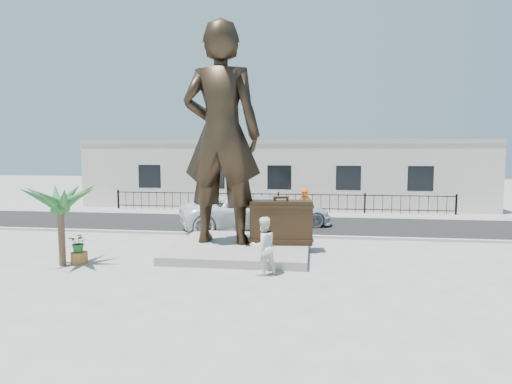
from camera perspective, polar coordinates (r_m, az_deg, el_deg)
ground at (r=15.44m, az=-1.01°, el=-9.23°), size 100.00×100.00×0.00m
street at (r=23.21m, az=2.00°, el=-4.27°), size 40.00×7.00×0.01m
curb at (r=19.77m, az=0.98°, el=-5.80°), size 40.00×0.25×0.12m
far_sidewalk at (r=27.14m, az=2.84°, el=-2.85°), size 40.00×2.50×0.02m
plinth at (r=16.92m, az=-1.92°, el=-7.41°), size 5.20×5.20×0.30m
fence at (r=27.85m, az=2.99°, el=-1.41°), size 22.00×0.10×1.20m
building at (r=31.89m, az=3.63°, el=2.33°), size 28.00×7.00×4.40m
statue at (r=16.87m, az=-4.65°, el=7.61°), size 3.19×2.17×8.51m
suitcase at (r=16.76m, az=3.34°, el=-4.05°), size 2.48×0.99×1.70m
tourist at (r=13.63m, az=0.96°, el=-7.19°), size 1.14×1.10×1.86m
car_white at (r=21.41m, az=-1.63°, el=-2.68°), size 6.98×5.19×1.76m
car_silver at (r=22.54m, az=3.23°, el=-2.54°), size 5.76×3.53×1.56m
worker at (r=27.23m, az=6.52°, el=-1.14°), size 1.08×0.70×1.59m
palm_tree at (r=16.29m, az=-24.35°, el=-8.93°), size 1.80×1.80×3.20m
planter at (r=16.33m, az=-22.48°, el=-8.11°), size 0.56×0.56×0.40m
shrub at (r=16.22m, az=-22.55°, el=-6.24°), size 0.67×0.59×0.69m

